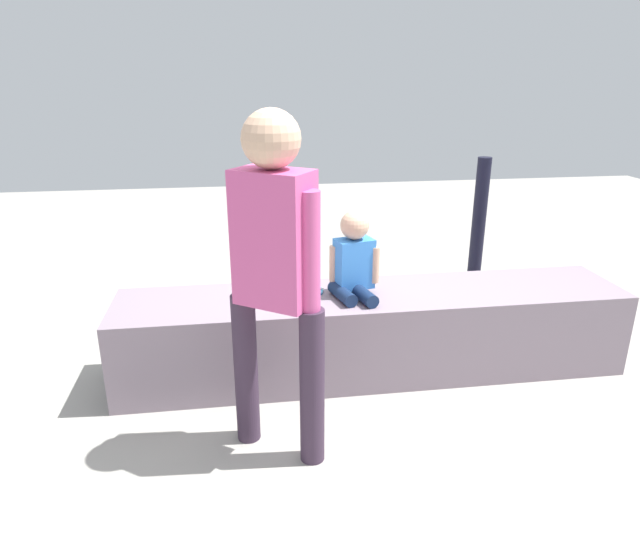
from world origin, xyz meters
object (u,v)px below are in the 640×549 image
Objects in this scene: water_bottle_near_gift at (428,293)px; adult_standing at (275,261)px; handbag_black_leather at (424,313)px; party_cup_red at (506,302)px; gift_bag at (358,278)px; cake_box_white at (169,310)px; child_seated at (354,259)px; cake_plate at (304,289)px.

adult_standing is at bearing -128.50° from water_bottle_near_gift.
handbag_black_leather is (-0.16, -0.40, 0.01)m from water_bottle_near_gift.
handbag_black_leather is (-0.74, -0.25, 0.06)m from party_cup_red.
gift_bag is at bearing 67.42° from adult_standing.
child_seated is at bearing -39.79° from cake_box_white.
gift_bag is (0.78, 1.86, -0.80)m from adult_standing.
gift_bag is 1.18× the size of cake_box_white.
child_seated is at bearing -150.19° from party_cup_red.
child_seated is 1.35m from gift_bag.
cake_box_white is (-0.69, 1.65, -0.89)m from adult_standing.
gift_bag is 0.74m from handbag_black_leather.
handbag_black_leather is at bearing 47.29° from adult_standing.
cake_plate is at bearing -153.17° from handbag_black_leather.
handbag_black_leather is (0.62, 0.53, -0.60)m from child_seated.
handbag_black_leather is at bearing -112.28° from water_bottle_near_gift.
cake_box_white is (-1.46, -0.22, -0.09)m from gift_bag.
cake_plate is 0.69× the size of gift_bag.
adult_standing reaches higher than handbag_black_leather.
cake_box_white is 0.88× the size of handbag_black_leather.
cake_plate is (-0.27, 0.07, -0.19)m from child_seated.
cake_plate reaches higher than cake_box_white.
water_bottle_near_gift is 2.20× the size of party_cup_red.
party_cup_red is (1.85, 1.45, -0.90)m from adult_standing.
child_seated is 2.16× the size of cake_plate.
party_cup_red is at bearing -4.42° from cake_box_white.
handbag_black_leather is at bearing -13.98° from cake_box_white.
adult_standing is (-0.48, -0.67, 0.24)m from child_seated.
cake_box_white is (-1.96, 0.05, -0.04)m from water_bottle_near_gift.
party_cup_red is at bearing 29.81° from child_seated.
water_bottle_near_gift is at bearing -28.16° from gift_bag.
cake_plate is 1.42m from water_bottle_near_gift.
adult_standing is at bearing -141.81° from party_cup_red.
cake_box_white is (-1.17, 0.98, -0.66)m from child_seated.
party_cup_red is 0.78m from handbag_black_leather.
gift_bag reaches higher than handbag_black_leather.
party_cup_red is (1.07, -0.41, -0.10)m from gift_bag.
cake_plate is at bearing 74.25° from adult_standing.
gift_bag is 3.44× the size of party_cup_red.
adult_standing reaches higher than cake_box_white.
gift_bag is (0.29, 1.19, -0.56)m from child_seated.
gift_bag is 0.57m from water_bottle_near_gift.
child_seated reaches higher than gift_bag.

